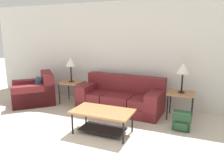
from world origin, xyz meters
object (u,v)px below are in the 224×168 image
coffee_table (103,116)px  table_lamp_left (71,63)px  side_table_left (72,84)px  backpack (182,121)px  couch (121,98)px  table_lamp_right (183,69)px  side_table_right (181,95)px  armchair (35,92)px

coffee_table → table_lamp_left: table_lamp_left is taller
side_table_left → backpack: size_ratio=1.57×
couch → table_lamp_right: table_lamp_right is taller
side_table_left → table_lamp_right: table_lamp_right is taller
table_lamp_left → backpack: table_lamp_left is taller
couch → table_lamp_left: table_lamp_left is taller
couch → table_lamp_right: 1.59m
couch → side_table_right: bearing=0.3°
table_lamp_right → coffee_table: bearing=-133.7°
backpack → coffee_table: bearing=-152.8°
table_lamp_left → backpack: bearing=-12.3°
side_table_right → couch: bearing=-179.7°
couch → side_table_left: 1.41m
coffee_table → backpack: 1.52m
backpack → table_lamp_right: bearing=98.2°
side_table_left → table_lamp_left: size_ratio=0.92×
side_table_left → couch: bearing=-0.3°
couch → table_lamp_left: bearing=179.7°
table_lamp_left → armchair: bearing=-160.9°
backpack → armchair: bearing=175.5°
table_lamp_right → backpack: (0.09, -0.62, -0.91)m
coffee_table → table_lamp_left: bearing=138.8°
armchair → table_lamp_right: 3.81m
coffee_table → side_table_right: bearing=46.3°
table_lamp_left → couch: bearing=-0.3°
armchair → table_lamp_left: table_lamp_left is taller
armchair → coffee_table: armchair is taller
couch → armchair: 2.35m
coffee_table → table_lamp_left: (-1.51, 1.32, 0.76)m
side_table_left → table_lamp_left: (0.00, -0.00, 0.56)m
coffee_table → couch: bearing=95.3°
armchair → table_lamp_right: (3.71, 0.33, 0.80)m
armchair → side_table_right: size_ratio=2.50×
coffee_table → table_lamp_right: bearing=46.3°
couch → armchair: bearing=-172.2°
table_lamp_right → couch: bearing=-179.7°
coffee_table → table_lamp_left: size_ratio=1.76×
coffee_table → backpack: bearing=27.2°
couch → coffee_table: couch is taller
armchair → table_lamp_left: (0.94, 0.33, 0.80)m
couch → backpack: 1.60m
armchair → table_lamp_left: size_ratio=2.29×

